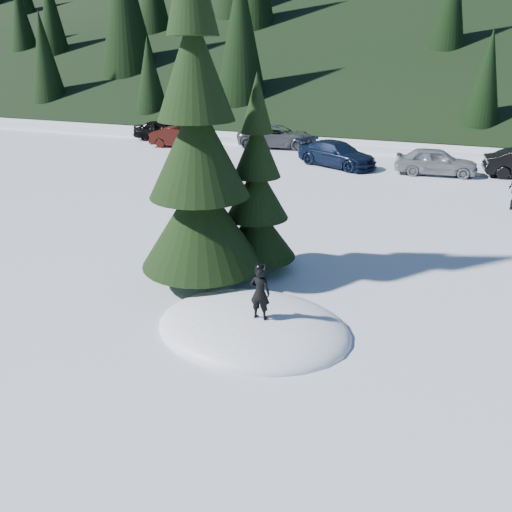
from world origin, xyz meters
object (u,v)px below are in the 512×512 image
at_px(car_0, 163,130).
at_px(child_skier, 260,293).
at_px(car_3, 337,154).
at_px(spruce_tall, 198,160).
at_px(spruce_short, 257,198).
at_px(car_4, 436,161).
at_px(car_1, 180,137).
at_px(car_2, 278,136).

bearing_deg(car_0, child_skier, -152.83).
bearing_deg(car_3, car_0, 98.12).
height_order(spruce_tall, spruce_short, spruce_tall).
distance_m(spruce_tall, child_skier, 3.92).
bearing_deg(spruce_short, car_3, 94.56).
bearing_deg(car_4, car_3, 82.63).
bearing_deg(car_1, car_2, -83.28).
bearing_deg(car_0, car_3, -115.65).
xyz_separation_m(child_skier, car_3, (-2.62, 18.02, -0.41)).
distance_m(car_1, car_2, 6.42).
bearing_deg(car_1, car_0, 39.44).
height_order(car_1, car_4, car_4).
distance_m(spruce_short, car_3, 14.67).
bearing_deg(car_2, spruce_short, -171.79).
relative_size(car_0, car_1, 1.05).
relative_size(spruce_tall, car_2, 1.67).
height_order(car_2, car_3, car_2).
bearing_deg(spruce_short, spruce_tall, -125.54).
xyz_separation_m(car_1, car_4, (16.14, -2.23, 0.05)).
relative_size(spruce_short, car_3, 1.16).
bearing_deg(car_0, car_1, -136.54).
bearing_deg(car_0, spruce_tall, -154.66).
relative_size(car_1, car_3, 0.84).
distance_m(car_0, car_3, 14.08).
distance_m(spruce_tall, car_3, 16.17).
height_order(spruce_short, car_4, spruce_short).
bearing_deg(car_3, child_skier, -146.94).
distance_m(car_1, car_4, 16.29).
distance_m(spruce_tall, car_2, 21.06).
relative_size(car_1, car_4, 0.96).
relative_size(spruce_short, car_1, 1.39).
bearing_deg(car_0, car_2, -97.23).
height_order(spruce_tall, car_1, spruce_tall).
relative_size(spruce_short, car_2, 1.04).
bearing_deg(spruce_short, car_1, 126.11).
bearing_deg(car_3, spruce_short, -150.66).
height_order(spruce_tall, car_4, spruce_tall).
relative_size(child_skier, car_4, 0.30).
bearing_deg(child_skier, car_2, -72.75).
bearing_deg(child_skier, car_0, -55.38).
relative_size(car_3, car_4, 1.15).
bearing_deg(car_4, car_1, 75.89).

